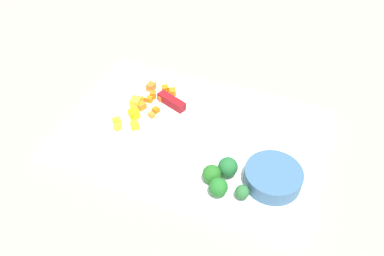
% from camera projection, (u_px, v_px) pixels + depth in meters
% --- Properties ---
extents(ground_plane, '(4.00, 4.00, 0.00)m').
position_uv_depth(ground_plane, '(192.00, 135.00, 0.80)').
color(ground_plane, gray).
extents(cutting_board, '(0.53, 0.35, 0.01)m').
position_uv_depth(cutting_board, '(192.00, 133.00, 0.80)').
color(cutting_board, white).
rests_on(cutting_board, ground_plane).
extents(prep_bowl, '(0.11, 0.11, 0.03)m').
position_uv_depth(prep_bowl, '(273.00, 177.00, 0.69)').
color(prep_bowl, '#396086').
rests_on(prep_bowl, cutting_board).
extents(chef_knife, '(0.31, 0.13, 0.02)m').
position_uv_depth(chef_knife, '(193.00, 116.00, 0.82)').
color(chef_knife, silver).
rests_on(chef_knife, cutting_board).
extents(carrot_dice_0, '(0.02, 0.02, 0.01)m').
position_uv_depth(carrot_dice_0, '(156.00, 110.00, 0.83)').
color(carrot_dice_0, orange).
rests_on(carrot_dice_0, cutting_board).
extents(carrot_dice_1, '(0.02, 0.02, 0.02)m').
position_uv_depth(carrot_dice_1, '(153.00, 95.00, 0.87)').
color(carrot_dice_1, orange).
rests_on(carrot_dice_1, cutting_board).
extents(carrot_dice_2, '(0.02, 0.02, 0.01)m').
position_uv_depth(carrot_dice_2, '(165.00, 89.00, 0.88)').
color(carrot_dice_2, orange).
rests_on(carrot_dice_2, cutting_board).
extents(carrot_dice_3, '(0.01, 0.01, 0.01)m').
position_uv_depth(carrot_dice_3, '(142.00, 100.00, 0.86)').
color(carrot_dice_3, orange).
rests_on(carrot_dice_3, cutting_board).
extents(carrot_dice_4, '(0.02, 0.02, 0.01)m').
position_uv_depth(carrot_dice_4, '(162.00, 98.00, 0.86)').
color(carrot_dice_4, orange).
rests_on(carrot_dice_4, cutting_board).
extents(carrot_dice_5, '(0.02, 0.02, 0.01)m').
position_uv_depth(carrot_dice_5, '(141.00, 106.00, 0.84)').
color(carrot_dice_5, orange).
rests_on(carrot_dice_5, cutting_board).
extents(carrot_dice_6, '(0.01, 0.01, 0.01)m').
position_uv_depth(carrot_dice_6, '(150.00, 99.00, 0.86)').
color(carrot_dice_6, orange).
rests_on(carrot_dice_6, cutting_board).
extents(carrot_dice_7, '(0.02, 0.02, 0.02)m').
position_uv_depth(carrot_dice_7, '(151.00, 87.00, 0.89)').
color(carrot_dice_7, orange).
rests_on(carrot_dice_7, cutting_board).
extents(carrot_dice_8, '(0.02, 0.02, 0.01)m').
position_uv_depth(carrot_dice_8, '(165.00, 95.00, 0.87)').
color(carrot_dice_8, orange).
rests_on(carrot_dice_8, cutting_board).
extents(carrot_dice_9, '(0.02, 0.02, 0.01)m').
position_uv_depth(carrot_dice_9, '(172.00, 92.00, 0.88)').
color(carrot_dice_9, orange).
rests_on(carrot_dice_9, cutting_board).
extents(carrot_dice_10, '(0.02, 0.01, 0.01)m').
position_uv_depth(carrot_dice_10, '(151.00, 115.00, 0.82)').
color(carrot_dice_10, orange).
rests_on(carrot_dice_10, cutting_board).
extents(pepper_dice_0, '(0.02, 0.02, 0.01)m').
position_uv_depth(pepper_dice_0, '(135.00, 126.00, 0.80)').
color(pepper_dice_0, yellow).
rests_on(pepper_dice_0, cutting_board).
extents(pepper_dice_1, '(0.03, 0.03, 0.02)m').
position_uv_depth(pepper_dice_1, '(134.00, 114.00, 0.82)').
color(pepper_dice_1, yellow).
rests_on(pepper_dice_1, cutting_board).
extents(pepper_dice_2, '(0.02, 0.02, 0.01)m').
position_uv_depth(pepper_dice_2, '(117.00, 121.00, 0.81)').
color(pepper_dice_2, yellow).
rests_on(pepper_dice_2, cutting_board).
extents(pepper_dice_3, '(0.02, 0.02, 0.01)m').
position_uv_depth(pepper_dice_3, '(117.00, 127.00, 0.79)').
color(pepper_dice_3, yellow).
rests_on(pepper_dice_3, cutting_board).
extents(pepper_dice_4, '(0.02, 0.03, 0.02)m').
position_uv_depth(pepper_dice_4, '(136.00, 102.00, 0.84)').
color(pepper_dice_4, yellow).
rests_on(pepper_dice_4, cutting_board).
extents(broccoli_floret_0, '(0.03, 0.03, 0.04)m').
position_uv_depth(broccoli_floret_0, '(212.00, 174.00, 0.69)').
color(broccoli_floret_0, '#8AB76B').
rests_on(broccoli_floret_0, cutting_board).
extents(broccoli_floret_1, '(0.03, 0.03, 0.03)m').
position_uv_depth(broccoli_floret_1, '(242.00, 192.00, 0.66)').
color(broccoli_floret_1, '#8ABF63').
rests_on(broccoli_floret_1, cutting_board).
extents(broccoli_floret_2, '(0.04, 0.04, 0.04)m').
position_uv_depth(broccoli_floret_2, '(228.00, 167.00, 0.70)').
color(broccoli_floret_2, '#83B95D').
rests_on(broccoli_floret_2, cutting_board).
extents(broccoli_floret_3, '(0.03, 0.03, 0.04)m').
position_uv_depth(broccoli_floret_3, '(218.00, 187.00, 0.66)').
color(broccoli_floret_3, '#8FB755').
rests_on(broccoli_floret_3, cutting_board).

